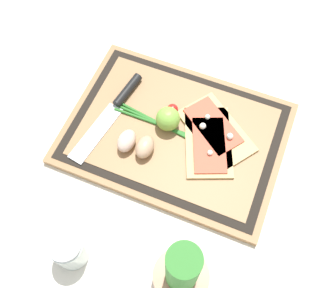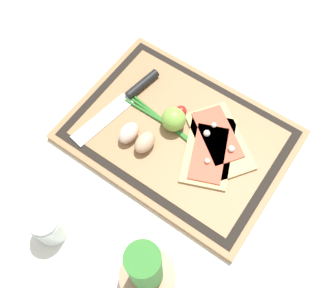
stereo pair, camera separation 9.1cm
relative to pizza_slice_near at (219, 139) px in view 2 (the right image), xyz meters
name	(u,v)px [view 2 (the right image)]	position (x,y,z in m)	size (l,w,h in m)	color
ground_plane	(179,137)	(0.09, 0.04, -0.03)	(6.00, 6.00, 0.00)	silver
cutting_board	(179,135)	(0.09, 0.04, -0.02)	(0.52, 0.38, 0.02)	#997047
pizza_slice_near	(219,139)	(0.00, 0.00, 0.00)	(0.22, 0.20, 0.02)	tan
pizza_slice_far	(209,150)	(0.01, 0.04, 0.00)	(0.17, 0.21, 0.02)	tan
knife	(131,94)	(0.25, 0.02, 0.00)	(0.07, 0.27, 0.02)	silver
egg_brown	(145,142)	(0.14, 0.11, 0.01)	(0.04, 0.06, 0.04)	tan
egg_pink	(129,133)	(0.18, 0.11, 0.01)	(0.04, 0.06, 0.04)	beige
lime	(174,119)	(0.11, 0.03, 0.02)	(0.06, 0.06, 0.06)	#7FB742
cherry_tomato_red	(181,111)	(0.12, -0.01, 0.01)	(0.03, 0.03, 0.03)	red
scallion_bunch	(171,129)	(0.11, 0.04, 0.00)	(0.28, 0.05, 0.01)	#2D7528
herb_pot	(147,273)	(-0.05, 0.35, 0.05)	(0.11, 0.11, 0.23)	#AD7A5B
sauce_jar	(49,225)	(0.19, 0.38, 0.01)	(0.07, 0.07, 0.09)	silver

